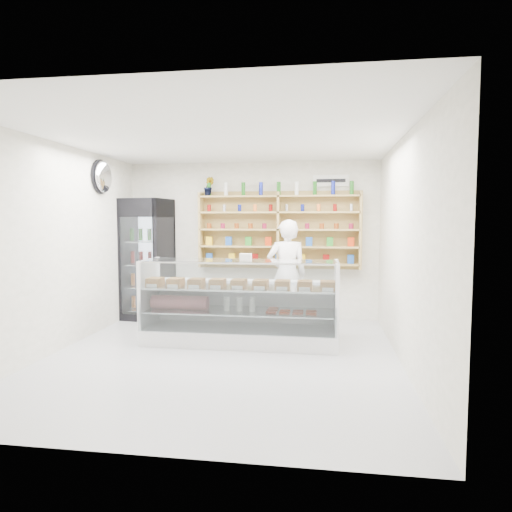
# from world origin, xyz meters

# --- Properties ---
(room) EXTENTS (5.00, 5.00, 5.00)m
(room) POSITION_xyz_m (0.00, 0.00, 1.40)
(room) COLOR #A7A7AC
(room) RESTS_ON ground
(display_counter) EXTENTS (2.76, 0.82, 1.20)m
(display_counter) POSITION_xyz_m (0.11, 0.70, 0.34)
(display_counter) COLOR white
(display_counter) RESTS_ON floor
(shop_worker) EXTENTS (0.72, 0.55, 1.78)m
(shop_worker) POSITION_xyz_m (0.70, 1.72, 0.89)
(shop_worker) COLOR white
(shop_worker) RESTS_ON floor
(drinks_cooler) EXTENTS (0.85, 0.83, 2.14)m
(drinks_cooler) POSITION_xyz_m (-1.85, 2.13, 1.08)
(drinks_cooler) COLOR black
(drinks_cooler) RESTS_ON floor
(wall_shelving) EXTENTS (2.84, 0.28, 1.33)m
(wall_shelving) POSITION_xyz_m (0.50, 2.34, 1.59)
(wall_shelving) COLOR tan
(wall_shelving) RESTS_ON back_wall
(potted_plant) EXTENTS (0.19, 0.15, 0.33)m
(potted_plant) POSITION_xyz_m (-0.75, 2.34, 2.36)
(potted_plant) COLOR #1E6626
(potted_plant) RESTS_ON wall_shelving
(security_mirror) EXTENTS (0.15, 0.50, 0.50)m
(security_mirror) POSITION_xyz_m (-2.17, 1.20, 2.45)
(security_mirror) COLOR silver
(security_mirror) RESTS_ON left_wall
(wall_sign) EXTENTS (0.62, 0.03, 0.20)m
(wall_sign) POSITION_xyz_m (1.40, 2.47, 2.45)
(wall_sign) COLOR white
(wall_sign) RESTS_ON back_wall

